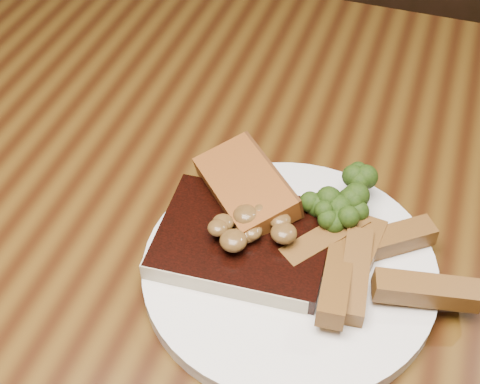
{
  "coord_description": "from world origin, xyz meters",
  "views": [
    {
      "loc": [
        0.15,
        -0.41,
        1.24
      ],
      "look_at": [
        0.0,
        0.01,
        0.78
      ],
      "focal_mm": 50.0,
      "sensor_mm": 36.0,
      "label": 1
    }
  ],
  "objects_px": {
    "steak": "(244,241)",
    "chair_far": "(379,62)",
    "garlic_bread": "(245,202)",
    "potato_wedges": "(373,272)",
    "dining_table": "(234,280)",
    "plate": "(289,270)"
  },
  "relations": [
    {
      "from": "chair_far",
      "to": "plate",
      "type": "relative_size",
      "value": 3.65
    },
    {
      "from": "chair_far",
      "to": "garlic_bread",
      "type": "height_order",
      "value": "chair_far"
    },
    {
      "from": "plate",
      "to": "potato_wedges",
      "type": "height_order",
      "value": "potato_wedges"
    },
    {
      "from": "chair_far",
      "to": "steak",
      "type": "height_order",
      "value": "chair_far"
    },
    {
      "from": "chair_far",
      "to": "garlic_bread",
      "type": "xyz_separation_m",
      "value": [
        -0.05,
        -0.63,
        0.24
      ]
    },
    {
      "from": "chair_far",
      "to": "steak",
      "type": "relative_size",
      "value": 6.35
    },
    {
      "from": "plate",
      "to": "garlic_bread",
      "type": "relative_size",
      "value": 2.49
    },
    {
      "from": "chair_far",
      "to": "potato_wedges",
      "type": "distance_m",
      "value": 0.72
    },
    {
      "from": "steak",
      "to": "potato_wedges",
      "type": "height_order",
      "value": "potato_wedges"
    },
    {
      "from": "plate",
      "to": "potato_wedges",
      "type": "distance_m",
      "value": 0.08
    },
    {
      "from": "plate",
      "to": "garlic_bread",
      "type": "distance_m",
      "value": 0.08
    },
    {
      "from": "garlic_bread",
      "to": "plate",
      "type": "bearing_deg",
      "value": 3.28
    },
    {
      "from": "dining_table",
      "to": "plate",
      "type": "xyz_separation_m",
      "value": [
        0.07,
        -0.04,
        0.1
      ]
    },
    {
      "from": "garlic_bread",
      "to": "potato_wedges",
      "type": "distance_m",
      "value": 0.14
    },
    {
      "from": "dining_table",
      "to": "steak",
      "type": "bearing_deg",
      "value": -58.22
    },
    {
      "from": "steak",
      "to": "chair_far",
      "type": "bearing_deg",
      "value": 83.04
    },
    {
      "from": "garlic_bread",
      "to": "potato_wedges",
      "type": "height_order",
      "value": "same"
    },
    {
      "from": "chair_far",
      "to": "garlic_bread",
      "type": "bearing_deg",
      "value": 83.81
    },
    {
      "from": "steak",
      "to": "potato_wedges",
      "type": "xyz_separation_m",
      "value": [
        0.12,
        0.0,
        0.0
      ]
    },
    {
      "from": "dining_table",
      "to": "garlic_bread",
      "type": "height_order",
      "value": "garlic_bread"
    },
    {
      "from": "dining_table",
      "to": "garlic_bread",
      "type": "xyz_separation_m",
      "value": [
        0.01,
        0.01,
        0.12
      ]
    },
    {
      "from": "garlic_bread",
      "to": "potato_wedges",
      "type": "relative_size",
      "value": 0.92
    }
  ]
}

